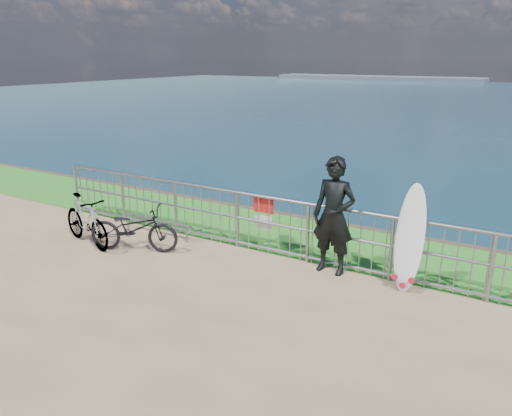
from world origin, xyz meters
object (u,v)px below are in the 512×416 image
Objects in this scene: surfer at (334,216)px; bicycle_far at (86,220)px; bicycle_near at (134,228)px; surfboard at (409,242)px.

bicycle_far is (-4.63, -1.25, -0.51)m from surfer.
bicycle_far is at bearing 79.89° from bicycle_near.
surfer is 1.18× the size of bicycle_near.
surfer reaches higher than bicycle_near.
surfer reaches higher than surfboard.
surfer reaches higher than bicycle_far.
bicycle_near is at bearing -162.20° from surfer.
surfboard is at bearing -63.20° from bicycle_far.
surfboard is at bearing 1.37° from surfer.
surfer is 1.29m from surfboard.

